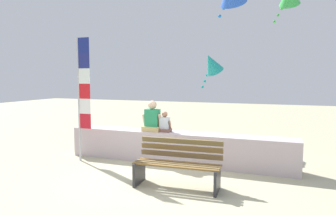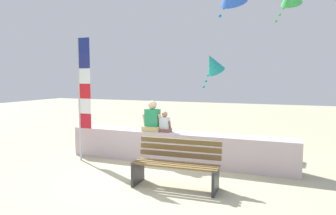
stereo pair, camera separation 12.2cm
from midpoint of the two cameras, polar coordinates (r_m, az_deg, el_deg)
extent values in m
plane|color=#B3AE8C|center=(6.43, -2.68, -13.21)|extent=(40.00, 40.00, 0.00)
cube|color=#C0AEB4|center=(7.47, 1.21, -7.54)|extent=(5.62, 0.59, 0.76)
cube|color=brown|center=(5.63, 0.51, -11.14)|extent=(1.66, 0.15, 0.03)
cube|color=brown|center=(5.73, 0.86, -10.84)|extent=(1.66, 0.15, 0.03)
cube|color=brown|center=(5.84, 1.19, -10.54)|extent=(1.66, 0.15, 0.03)
cube|color=brown|center=(5.94, 1.50, -10.25)|extent=(1.66, 0.15, 0.03)
cube|color=brown|center=(6.01, 1.80, -8.89)|extent=(1.66, 0.12, 0.10)
cube|color=brown|center=(6.00, 1.86, -7.63)|extent=(1.66, 0.12, 0.10)
cube|color=brown|center=(5.99, 1.93, -6.38)|extent=(1.66, 0.12, 0.10)
cube|color=#2D2D33|center=(6.11, -6.04, -12.04)|extent=(0.07, 0.53, 0.45)
cube|color=#2D2D33|center=(5.69, 8.64, -13.41)|extent=(0.07, 0.53, 0.45)
cube|color=tan|center=(7.58, -3.41, -3.99)|extent=(0.45, 0.37, 0.12)
cube|color=#258957|center=(7.53, -3.42, -1.93)|extent=(0.35, 0.22, 0.43)
cylinder|color=#D8AF8D|center=(7.61, -4.95, -2.25)|extent=(0.07, 0.17, 0.31)
cylinder|color=#D8AF8D|center=(7.44, -1.97, -2.41)|extent=(0.07, 0.17, 0.31)
sphere|color=#D8AF8D|center=(7.50, -3.43, 0.50)|extent=(0.21, 0.21, 0.21)
cube|color=brown|center=(7.45, -1.09, -4.30)|extent=(0.30, 0.24, 0.08)
cube|color=silver|center=(7.42, -1.09, -2.91)|extent=(0.23, 0.15, 0.28)
cylinder|color=#A16E53|center=(7.47, -2.14, -3.13)|extent=(0.05, 0.11, 0.21)
cylinder|color=#A16E53|center=(7.37, -0.10, -3.24)|extent=(0.05, 0.11, 0.21)
sphere|color=#A16E53|center=(7.40, -1.09, -1.28)|extent=(0.14, 0.14, 0.14)
cylinder|color=#B7B7BC|center=(7.83, -16.88, 1.31)|extent=(0.05, 0.05, 3.05)
cube|color=red|center=(7.78, -15.73, -2.49)|extent=(0.31, 0.02, 0.37)
cube|color=white|center=(7.73, -15.80, 0.23)|extent=(0.31, 0.02, 0.37)
cube|color=red|center=(7.71, -15.87, 2.97)|extent=(0.31, 0.02, 0.37)
cube|color=white|center=(7.71, -15.94, 5.72)|extent=(0.31, 0.02, 0.37)
cube|color=navy|center=(7.72, -16.01, 8.47)|extent=(0.31, 0.02, 0.37)
cube|color=navy|center=(7.75, -16.08, 11.21)|extent=(0.31, 0.02, 0.37)
cone|color=teal|center=(9.33, 7.85, 8.23)|extent=(0.88, 0.94, 0.78)
sphere|color=#0B928E|center=(9.39, 7.41, 7.12)|extent=(0.08, 0.08, 0.08)
sphere|color=#0B928E|center=(9.46, 6.98, 6.02)|extent=(0.08, 0.08, 0.08)
sphere|color=#0B928E|center=(9.54, 6.56, 4.94)|extent=(0.08, 0.08, 0.08)
sphere|color=#0B928E|center=(9.61, 6.15, 3.87)|extent=(0.08, 0.08, 0.08)
sphere|color=#D03491|center=(9.94, 10.92, 18.82)|extent=(0.08, 0.08, 0.08)
sphere|color=blue|center=(7.92, 10.73, 19.25)|extent=(0.08, 0.08, 0.08)
sphere|color=blue|center=(7.91, 9.99, 17.94)|extent=(0.08, 0.08, 0.08)
sphere|color=blue|center=(7.91, 9.26, 16.62)|extent=(0.08, 0.08, 0.08)
sphere|color=green|center=(10.11, 20.92, 18.04)|extent=(0.08, 0.08, 0.08)
sphere|color=green|center=(10.09, 20.29, 17.05)|extent=(0.08, 0.08, 0.08)
sphere|color=green|center=(10.07, 19.67, 16.05)|extent=(0.08, 0.08, 0.08)
sphere|color=green|center=(10.05, 19.05, 15.04)|extent=(0.08, 0.08, 0.08)
camera|label=1|loc=(0.06, -90.47, -0.05)|focal=32.35mm
camera|label=2|loc=(0.06, 89.53, 0.05)|focal=32.35mm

